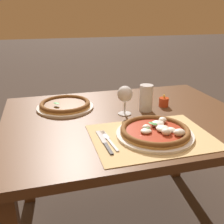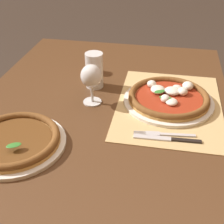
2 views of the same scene
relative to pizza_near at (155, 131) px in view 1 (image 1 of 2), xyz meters
The scene contains 9 objects.
dining_table 0.28m from the pizza_near, 101.25° to the left, with size 1.26×0.96×0.74m.
paper_placemat 0.03m from the pizza_near, 168.22° to the right, with size 0.52×0.38×0.00m, color tan.
pizza_near is the anchor object (origin of this frame).
pizza_far 0.57m from the pizza_near, 126.88° to the left, with size 0.32×0.32×0.04m.
wine_glass 0.30m from the pizza_near, 99.81° to the left, with size 0.08×0.08×0.16m.
pint_glass 0.32m from the pizza_near, 75.56° to the left, with size 0.07×0.07×0.15m.
fork 0.21m from the pizza_near, behind, with size 0.04×0.20×0.00m.
knife 0.23m from the pizza_near, behind, with size 0.03×0.22×0.01m.
votive_candle 0.40m from the pizza_near, 59.10° to the left, with size 0.06×0.06×0.07m.
Camera 1 is at (-0.41, -1.20, 1.26)m, focal length 42.00 mm.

